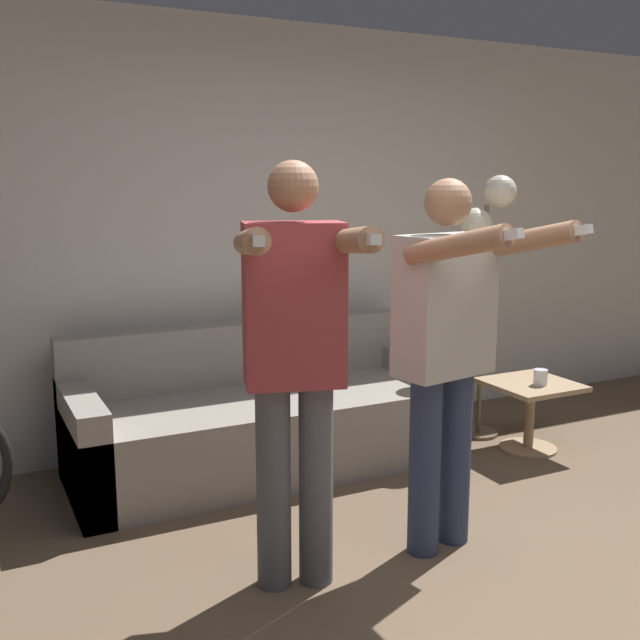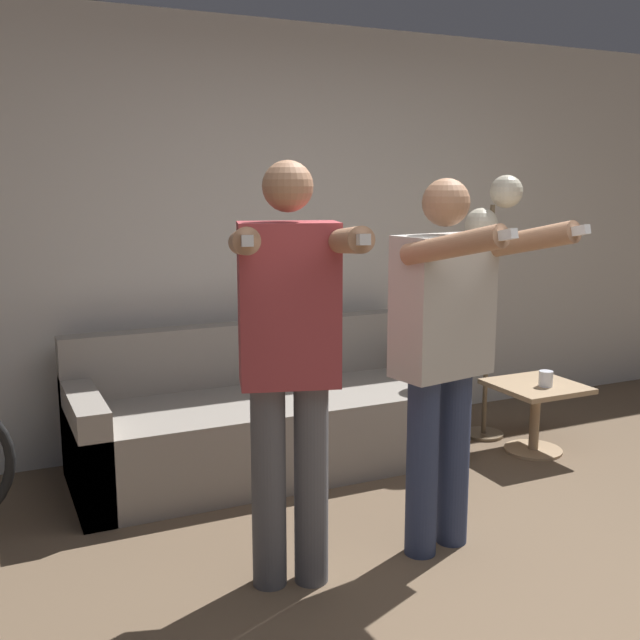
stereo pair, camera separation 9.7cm
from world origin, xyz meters
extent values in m
plane|color=brown|center=(0.00, 0.00, 0.00)|extent=(16.00, 16.00, 0.00)
cube|color=beige|center=(0.00, 2.49, 1.30)|extent=(10.00, 0.05, 2.60)
cube|color=gray|center=(-0.28, 1.92, 0.22)|extent=(2.20, 0.84, 0.44)
cube|color=gray|center=(-0.28, 2.27, 0.62)|extent=(2.20, 0.14, 0.36)
cube|color=gray|center=(-1.30, 1.92, 0.29)|extent=(0.16, 0.84, 0.58)
cube|color=gray|center=(0.74, 1.92, 0.29)|extent=(0.16, 0.84, 0.58)
cylinder|color=#56565B|center=(-0.74, 0.73, 0.42)|extent=(0.14, 0.14, 0.85)
cylinder|color=#56565B|center=(-0.57, 0.68, 0.42)|extent=(0.14, 0.14, 0.85)
cube|color=#9E383D|center=(-0.66, 0.71, 1.17)|extent=(0.43, 0.32, 0.64)
sphere|color=#9E7051|center=(-0.66, 0.71, 1.62)|extent=(0.20, 0.20, 0.20)
cylinder|color=#9E7051|center=(-0.90, 0.52, 1.43)|extent=(0.23, 0.51, 0.13)
cube|color=white|center=(-0.97, 0.28, 1.45)|extent=(0.07, 0.13, 0.05)
cylinder|color=#9E7051|center=(-0.55, 0.42, 1.43)|extent=(0.23, 0.51, 0.13)
cube|color=white|center=(-0.62, 0.18, 1.45)|extent=(0.07, 0.13, 0.05)
cylinder|color=#2D3856|center=(-0.04, 0.69, 0.40)|extent=(0.14, 0.14, 0.81)
cylinder|color=#2D3856|center=(0.16, 0.72, 0.40)|extent=(0.14, 0.14, 0.81)
cube|color=#B7B2A8|center=(0.06, 0.71, 1.11)|extent=(0.46, 0.29, 0.61)
sphere|color=#9E7051|center=(0.06, 0.71, 1.55)|extent=(0.20, 0.20, 0.20)
cylinder|color=#9E7051|center=(-0.10, 0.43, 1.40)|extent=(0.18, 0.52, 0.19)
cube|color=white|center=(-0.06, 0.19, 1.45)|extent=(0.06, 0.13, 0.06)
cylinder|color=#9E7051|center=(0.30, 0.50, 1.40)|extent=(0.18, 0.52, 0.19)
cube|color=white|center=(0.35, 0.26, 1.45)|extent=(0.06, 0.13, 0.06)
ellipsoid|color=tan|center=(0.04, 2.27, 0.86)|extent=(0.29, 0.11, 0.13)
sphere|color=tan|center=(0.16, 2.27, 0.91)|extent=(0.11, 0.11, 0.11)
ellipsoid|color=tan|center=(-0.11, 2.29, 0.82)|extent=(0.16, 0.04, 0.04)
cone|color=tan|center=(0.14, 2.25, 0.95)|extent=(0.03, 0.03, 0.03)
cone|color=tan|center=(0.14, 2.29, 0.95)|extent=(0.03, 0.03, 0.03)
cylinder|color=#756047|center=(1.19, 1.86, 0.01)|extent=(0.26, 0.26, 0.02)
cylinder|color=#756047|center=(1.19, 1.86, 0.75)|extent=(0.03, 0.03, 1.50)
sphere|color=white|center=(1.29, 1.86, 1.58)|extent=(0.21, 0.21, 0.21)
sphere|color=white|center=(1.11, 1.86, 1.38)|extent=(0.21, 0.21, 0.21)
cylinder|color=#A38460|center=(1.30, 1.49, 0.01)|extent=(0.35, 0.35, 0.02)
cylinder|color=#A38460|center=(1.30, 1.49, 0.20)|extent=(0.06, 0.06, 0.40)
cube|color=#A38460|center=(1.30, 1.49, 0.41)|extent=(0.50, 0.50, 0.03)
cylinder|color=silver|center=(1.30, 1.43, 0.48)|extent=(0.08, 0.08, 0.09)
camera|label=1|loc=(-1.84, -1.90, 1.63)|focal=42.00mm
camera|label=2|loc=(-1.75, -1.94, 1.63)|focal=42.00mm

